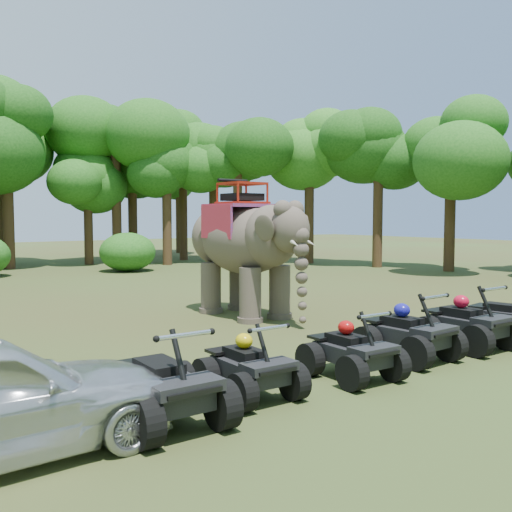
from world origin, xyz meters
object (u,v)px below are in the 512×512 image
at_px(atv_2, 352,344).
at_px(atv_5, 506,310).
at_px(atv_0, 164,375).
at_px(elephant, 244,248).
at_px(atv_4, 468,316).
at_px(atv_3, 408,326).
at_px(atv_1, 249,359).

relative_size(atv_2, atv_5, 1.01).
bearing_deg(atv_0, atv_5, 3.69).
distance_m(elephant, atv_4, 6.30).
bearing_deg(atv_2, atv_3, 10.60).
bearing_deg(elephant, atv_3, -93.65).
relative_size(atv_1, atv_3, 0.89).
xyz_separation_m(atv_2, atv_3, (1.81, 0.25, 0.06)).
distance_m(atv_1, atv_4, 5.56).
height_order(atv_0, atv_1, atv_0).
bearing_deg(elephant, atv_2, -109.67).
relative_size(atv_0, atv_3, 1.01).
bearing_deg(atv_0, elephant, 48.61).
distance_m(atv_1, atv_2, 1.99).
xyz_separation_m(atv_3, atv_5, (3.65, 0.11, -0.07)).
xyz_separation_m(atv_1, atv_3, (3.78, 0.01, 0.07)).
height_order(atv_2, atv_4, atv_4).
bearing_deg(atv_1, atv_0, -168.39).
bearing_deg(elephant, atv_4, -76.90).
height_order(atv_1, atv_5, atv_5).
relative_size(atv_2, atv_4, 0.88).
distance_m(atv_0, atv_3, 5.38).
bearing_deg(atv_0, atv_1, 11.16).
xyz_separation_m(atv_0, atv_3, (5.37, 0.29, -0.01)).
bearing_deg(atv_0, atv_4, 2.58).
bearing_deg(atv_4, elephant, 104.96).
xyz_separation_m(elephant, atv_2, (-2.11, -6.14, -1.29)).
height_order(elephant, atv_0, elephant).
bearing_deg(atv_2, atv_4, 4.92).
distance_m(elephant, atv_3, 6.02).
distance_m(atv_1, atv_3, 3.78).
height_order(atv_1, atv_2, atv_2).
xyz_separation_m(elephant, atv_4, (1.47, -6.00, -1.21)).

